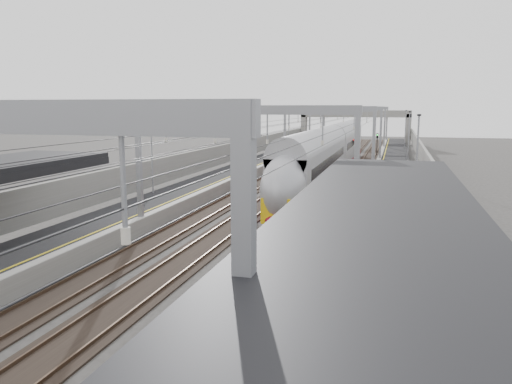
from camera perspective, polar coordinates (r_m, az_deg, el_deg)
The scene contains 12 objects.
platform_left at distance 52.33m, azimuth -2.56°, elevation 1.97°, with size 4.00×120.00×1.00m, color black.
platform_right at distance 49.76m, azimuth 15.24°, elevation 1.24°, with size 4.00×120.00×1.00m, color black.
tracks at distance 50.50m, azimuth 6.11°, elevation 1.13°, with size 11.40×140.00×0.20m.
overhead_line at distance 56.50m, azimuth 7.35°, elevation 8.21°, with size 13.00×140.00×6.60m.
canopy_right at distance 7.64m, azimuth 13.53°, elevation -8.96°, with size 4.40×30.00×4.24m.
overbridge at distance 104.61m, azimuth 11.26°, elevation 8.28°, with size 22.00×2.20×6.90m.
wall_left at distance 53.28m, azimuth -5.84°, elevation 3.26°, with size 0.30×120.00×3.20m, color slate.
wall_right at distance 49.70m, azimuth 18.98°, elevation 2.32°, with size 0.30×120.00×3.20m, color slate.
train at distance 53.14m, azimuth 8.32°, elevation 3.84°, with size 2.85×51.95×4.50m.
signal_green at distance 80.45m, azimuth 6.05°, elevation 5.99°, with size 0.32×0.32×3.48m.
signal_red_near at distance 68.11m, azimuth 11.42°, elevation 5.19°, with size 0.32×0.32×3.48m.
signal_red_far at distance 80.68m, azimuth 13.68°, elevation 5.78°, with size 0.32×0.32×3.48m.
Camera 1 is at (8.22, -4.26, 7.49)m, focal length 35.00 mm.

